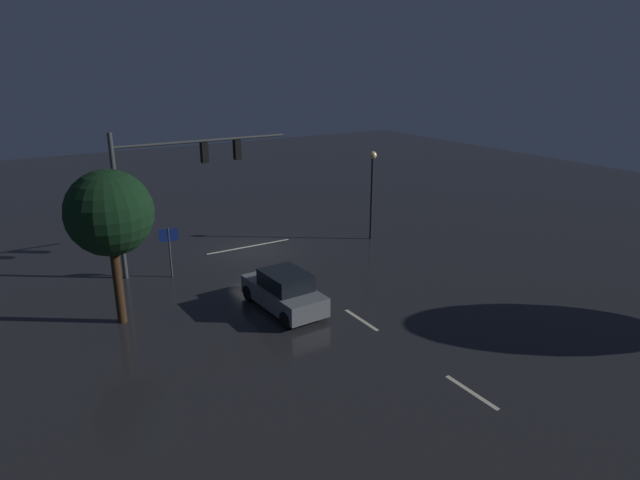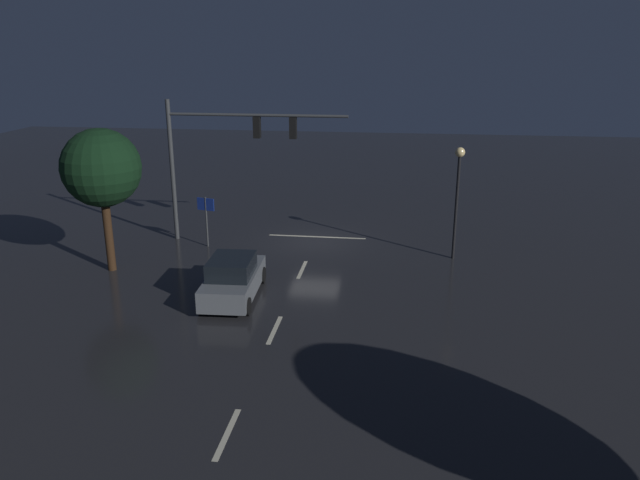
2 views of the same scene
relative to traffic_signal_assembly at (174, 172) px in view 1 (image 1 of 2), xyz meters
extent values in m
plane|color=#232326|center=(-4.26, -0.34, -4.87)|extent=(80.00, 80.00, 0.00)
cylinder|color=#383A3D|center=(2.79, 0.01, -1.39)|extent=(0.22, 0.22, 6.96)
cylinder|color=#383A3D|center=(-1.55, 0.01, 1.40)|extent=(8.68, 0.14, 0.14)
cube|color=black|center=(-1.55, 0.01, 0.83)|extent=(0.32, 0.36, 1.00)
sphere|color=black|center=(-1.55, -0.18, 1.15)|extent=(0.20, 0.20, 0.20)
sphere|color=black|center=(-1.55, -0.18, 0.83)|extent=(0.20, 0.20, 0.20)
sphere|color=#19F24C|center=(-1.55, -0.18, 0.51)|extent=(0.20, 0.20, 0.20)
cube|color=black|center=(-3.29, 0.01, 0.83)|extent=(0.32, 0.36, 1.00)
sphere|color=black|center=(-3.29, -0.18, 1.15)|extent=(0.20, 0.20, 0.20)
sphere|color=black|center=(-3.29, -0.18, 0.83)|extent=(0.20, 0.20, 0.20)
sphere|color=#19F24C|center=(-3.29, -0.18, 0.51)|extent=(0.20, 0.20, 0.20)
cube|color=beige|center=(-4.26, 3.66, -4.87)|extent=(0.16, 2.20, 0.01)
cube|color=beige|center=(-4.26, 9.66, -4.87)|extent=(0.16, 2.20, 0.01)
cube|color=beige|center=(-4.26, 15.66, -4.87)|extent=(0.16, 2.20, 0.01)
cube|color=beige|center=(-4.26, -1.19, -4.87)|extent=(5.00, 0.16, 0.01)
cube|color=slate|center=(-2.10, 7.04, -4.25)|extent=(2.00, 4.38, 0.80)
cube|color=black|center=(-2.11, 7.24, -3.51)|extent=(1.70, 2.17, 0.68)
cylinder|color=black|center=(-1.18, 5.48, -4.53)|extent=(0.25, 0.69, 0.68)
cylinder|color=black|center=(-2.86, 5.40, -4.53)|extent=(0.25, 0.69, 0.68)
cylinder|color=black|center=(-1.34, 8.67, -4.53)|extent=(0.25, 0.69, 0.68)
cylinder|color=black|center=(-3.02, 8.59, -4.53)|extent=(0.25, 0.69, 0.68)
sphere|color=#F9EFC6|center=(-1.35, 4.95, -4.20)|extent=(0.20, 0.20, 0.20)
sphere|color=#F9EFC6|center=(-2.65, 4.89, -4.20)|extent=(0.20, 0.20, 0.20)
cylinder|color=black|center=(-10.94, 1.24, -2.50)|extent=(0.14, 0.14, 4.76)
sphere|color=#F9D88C|center=(-10.94, 1.24, 0.06)|extent=(0.44, 0.44, 0.44)
cylinder|color=#383A3D|center=(0.85, 1.04, -3.63)|extent=(0.09, 0.09, 2.48)
cube|color=navy|center=(0.85, 1.04, -2.75)|extent=(0.89, 0.27, 0.60)
cylinder|color=#382314|center=(4.02, 4.76, -3.22)|extent=(0.36, 0.36, 3.30)
sphere|color=black|center=(4.02, 4.76, -0.33)|extent=(3.31, 3.31, 3.31)
camera|label=1|loc=(7.78, 26.09, 5.18)|focal=31.08mm
camera|label=2|loc=(-8.37, 28.57, 4.62)|focal=34.38mm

